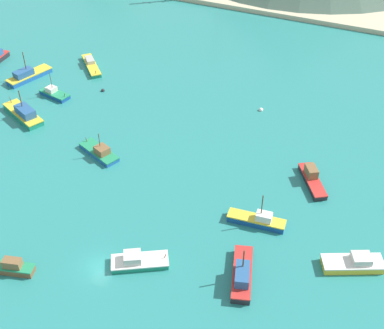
{
  "coord_description": "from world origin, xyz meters",
  "views": [
    {
      "loc": [
        32.33,
        -39.94,
        58.07
      ],
      "look_at": [
        3.81,
        23.86,
        2.38
      ],
      "focal_mm": 49.52,
      "sensor_mm": 36.0,
      "label": 1
    }
  ],
  "objects_px": {
    "fishing_boat_11": "(354,263)",
    "buoy_2": "(103,91)",
    "fishing_boat_2": "(28,75)",
    "fishing_boat_10": "(100,152)",
    "fishing_boat_6": "(24,113)",
    "fishing_boat_1": "(54,93)",
    "buoy_0": "(261,110)",
    "fishing_boat_4": "(242,274)",
    "fishing_boat_0": "(138,261)",
    "fishing_boat_9": "(9,267)",
    "fishing_boat_3": "(258,220)",
    "fishing_boat_13": "(312,179)",
    "fishing_boat_5": "(91,65)"
  },
  "relations": [
    {
      "from": "fishing_boat_1",
      "to": "fishing_boat_9",
      "type": "bearing_deg",
      "value": -61.95
    },
    {
      "from": "fishing_boat_2",
      "to": "fishing_boat_11",
      "type": "relative_size",
      "value": 1.18
    },
    {
      "from": "fishing_boat_2",
      "to": "fishing_boat_10",
      "type": "distance_m",
      "value": 33.89
    },
    {
      "from": "buoy_2",
      "to": "fishing_boat_9",
      "type": "bearing_deg",
      "value": -73.59
    },
    {
      "from": "fishing_boat_2",
      "to": "fishing_boat_9",
      "type": "distance_m",
      "value": 55.48
    },
    {
      "from": "fishing_boat_11",
      "to": "fishing_boat_13",
      "type": "height_order",
      "value": "fishing_boat_13"
    },
    {
      "from": "fishing_boat_0",
      "to": "fishing_boat_3",
      "type": "bearing_deg",
      "value": 48.77
    },
    {
      "from": "fishing_boat_4",
      "to": "fishing_boat_13",
      "type": "xyz_separation_m",
      "value": [
        3.74,
        24.19,
        -0.16
      ]
    },
    {
      "from": "fishing_boat_1",
      "to": "buoy_2",
      "type": "bearing_deg",
      "value": 35.83
    },
    {
      "from": "fishing_boat_1",
      "to": "fishing_boat_6",
      "type": "relative_size",
      "value": 0.63
    },
    {
      "from": "fishing_boat_3",
      "to": "buoy_2",
      "type": "xyz_separation_m",
      "value": [
        -42.84,
        24.5,
        -0.67
      ]
    },
    {
      "from": "fishing_boat_4",
      "to": "buoy_0",
      "type": "distance_m",
      "value": 43.55
    },
    {
      "from": "fishing_boat_10",
      "to": "fishing_boat_6",
      "type": "bearing_deg",
      "value": 167.99
    },
    {
      "from": "fishing_boat_11",
      "to": "buoy_0",
      "type": "height_order",
      "value": "fishing_boat_11"
    },
    {
      "from": "fishing_boat_0",
      "to": "fishing_boat_1",
      "type": "relative_size",
      "value": 1.19
    },
    {
      "from": "fishing_boat_2",
      "to": "buoy_2",
      "type": "distance_m",
      "value": 17.95
    },
    {
      "from": "fishing_boat_6",
      "to": "fishing_boat_0",
      "type": "bearing_deg",
      "value": -31.8
    },
    {
      "from": "fishing_boat_1",
      "to": "fishing_boat_3",
      "type": "xyz_separation_m",
      "value": [
        51.04,
        -18.59,
        0.14
      ]
    },
    {
      "from": "fishing_boat_13",
      "to": "fishing_boat_6",
      "type": "bearing_deg",
      "value": -176.25
    },
    {
      "from": "fishing_boat_3",
      "to": "fishing_boat_0",
      "type": "bearing_deg",
      "value": -131.23
    },
    {
      "from": "fishing_boat_4",
      "to": "fishing_boat_11",
      "type": "bearing_deg",
      "value": 31.83
    },
    {
      "from": "fishing_boat_10",
      "to": "buoy_2",
      "type": "xyz_separation_m",
      "value": [
        -11.36,
        19.43,
        -0.57
      ]
    },
    {
      "from": "fishing_boat_6",
      "to": "fishing_boat_11",
      "type": "xyz_separation_m",
      "value": [
        66.71,
        -11.99,
        -0.22
      ]
    },
    {
      "from": "fishing_boat_0",
      "to": "fishing_boat_9",
      "type": "bearing_deg",
      "value": -152.11
    },
    {
      "from": "fishing_boat_0",
      "to": "fishing_boat_5",
      "type": "height_order",
      "value": "fishing_boat_0"
    },
    {
      "from": "fishing_boat_6",
      "to": "fishing_boat_11",
      "type": "relative_size",
      "value": 1.25
    },
    {
      "from": "fishing_boat_2",
      "to": "fishing_boat_6",
      "type": "height_order",
      "value": "fishing_boat_2"
    },
    {
      "from": "fishing_boat_1",
      "to": "fishing_boat_3",
      "type": "distance_m",
      "value": 54.32
    },
    {
      "from": "buoy_0",
      "to": "fishing_boat_11",
      "type": "bearing_deg",
      "value": -53.63
    },
    {
      "from": "fishing_boat_11",
      "to": "buoy_2",
      "type": "height_order",
      "value": "fishing_boat_11"
    },
    {
      "from": "fishing_boat_1",
      "to": "fishing_boat_11",
      "type": "xyz_separation_m",
      "value": [
        66.16,
        -21.23,
        0.13
      ]
    },
    {
      "from": "fishing_boat_1",
      "to": "fishing_boat_11",
      "type": "relative_size",
      "value": 0.79
    },
    {
      "from": "fishing_boat_11",
      "to": "fishing_boat_9",
      "type": "bearing_deg",
      "value": -155.02
    },
    {
      "from": "fishing_boat_9",
      "to": "fishing_boat_11",
      "type": "bearing_deg",
      "value": 24.98
    },
    {
      "from": "fishing_boat_2",
      "to": "fishing_boat_10",
      "type": "height_order",
      "value": "fishing_boat_2"
    },
    {
      "from": "fishing_boat_1",
      "to": "buoy_0",
      "type": "distance_m",
      "value": 43.22
    },
    {
      "from": "fishing_boat_1",
      "to": "fishing_boat_6",
      "type": "distance_m",
      "value": 9.26
    },
    {
      "from": "fishing_boat_13",
      "to": "buoy_2",
      "type": "relative_size",
      "value": 10.99
    },
    {
      "from": "fishing_boat_1",
      "to": "fishing_boat_10",
      "type": "bearing_deg",
      "value": -34.64
    },
    {
      "from": "fishing_boat_3",
      "to": "buoy_2",
      "type": "relative_size",
      "value": 11.43
    },
    {
      "from": "fishing_boat_4",
      "to": "fishing_boat_10",
      "type": "xyz_separation_m",
      "value": [
        -32.95,
        16.19,
        -0.3
      ]
    },
    {
      "from": "fishing_boat_1",
      "to": "fishing_boat_6",
      "type": "height_order",
      "value": "fishing_boat_6"
    },
    {
      "from": "fishing_boat_10",
      "to": "fishing_boat_13",
      "type": "xyz_separation_m",
      "value": [
        36.69,
        7.99,
        0.14
      ]
    },
    {
      "from": "fishing_boat_4",
      "to": "buoy_2",
      "type": "relative_size",
      "value": 12.36
    },
    {
      "from": "fishing_boat_9",
      "to": "buoy_2",
      "type": "bearing_deg",
      "value": 106.41
    },
    {
      "from": "fishing_boat_3",
      "to": "fishing_boat_9",
      "type": "relative_size",
      "value": 1.16
    },
    {
      "from": "fishing_boat_9",
      "to": "buoy_2",
      "type": "height_order",
      "value": "fishing_boat_9"
    },
    {
      "from": "fishing_boat_1",
      "to": "fishing_boat_10",
      "type": "xyz_separation_m",
      "value": [
        19.56,
        -13.51,
        0.05
      ]
    },
    {
      "from": "fishing_boat_13",
      "to": "buoy_0",
      "type": "height_order",
      "value": "fishing_boat_13"
    },
    {
      "from": "fishing_boat_10",
      "to": "fishing_boat_11",
      "type": "xyz_separation_m",
      "value": [
        46.6,
        -7.72,
        0.08
      ]
    }
  ]
}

